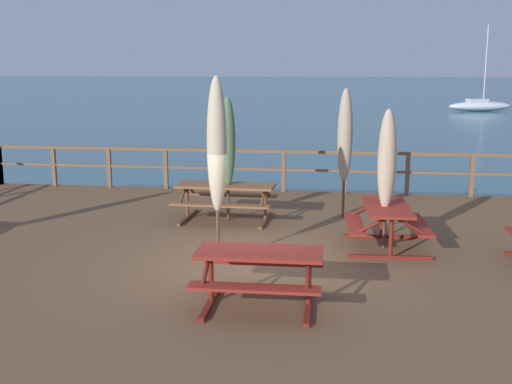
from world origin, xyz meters
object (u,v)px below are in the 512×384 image
object	(u,v)px
patio_umbrella_tall_mid_left	(228,142)
patio_umbrella_tall_front	(217,146)
sailboat_distant	(480,106)
picnic_table_back_left	(387,218)
picnic_table_front_left	(259,266)
patio_umbrella_tall_mid_right	(345,136)
patio_umbrella_short_mid	(387,161)
picnic_table_mid_left	(226,194)

from	to	relation	value
patio_umbrella_tall_mid_left	patio_umbrella_tall_front	bearing A→B (deg)	-82.95
patio_umbrella_tall_mid_left	sailboat_distant	xyz separation A→B (m)	(14.75, 47.82, -1.83)
picnic_table_back_left	picnic_table_front_left	bearing A→B (deg)	-121.33
picnic_table_back_left	patio_umbrella_tall_mid_right	xyz separation A→B (m)	(-0.76, 2.31, 1.19)
patio_umbrella_tall_front	patio_umbrella_tall_mid_left	bearing A→B (deg)	97.05
patio_umbrella_tall_mid_left	sailboat_distant	size ratio (longest dim) A/B	0.34
patio_umbrella_tall_mid_left	patio_umbrella_short_mid	distance (m)	3.55
patio_umbrella_short_mid	patio_umbrella_tall_mid_right	xyz separation A→B (m)	(-0.72, 2.32, 0.18)
picnic_table_mid_left	patio_umbrella_short_mid	xyz separation A→B (m)	(3.16, -1.70, 1.01)
picnic_table_front_left	sailboat_distant	xyz separation A→B (m)	(13.46, 52.57, -0.74)
patio_umbrella_tall_mid_left	sailboat_distant	bearing A→B (deg)	72.86
picnic_table_mid_left	patio_umbrella_tall_front	size ratio (longest dim) A/B	0.68
patio_umbrella_short_mid	patio_umbrella_tall_front	xyz separation A→B (m)	(-2.75, -1.22, 0.36)
picnic_table_back_left	patio_umbrella_tall_front	bearing A→B (deg)	-156.11
patio_umbrella_tall_mid_right	patio_umbrella_tall_front	bearing A→B (deg)	-119.83
picnic_table_back_left	patio_umbrella_tall_mid_right	distance (m)	2.71
patio_umbrella_tall_front	sailboat_distant	distance (m)	52.79
sailboat_distant	picnic_table_front_left	bearing A→B (deg)	-104.36
patio_umbrella_short_mid	sailboat_distant	size ratio (longest dim) A/B	0.32
picnic_table_back_left	patio_umbrella_short_mid	size ratio (longest dim) A/B	0.72
picnic_table_mid_left	patio_umbrella_tall_mid_right	world-z (taller)	patio_umbrella_tall_mid_right
patio_umbrella_tall_front	sailboat_distant	xyz separation A→B (m)	(14.38, 50.75, -2.12)
patio_umbrella_tall_mid_left	patio_umbrella_tall_mid_right	distance (m)	2.47
patio_umbrella_short_mid	sailboat_distant	distance (m)	50.91
patio_umbrella_tall_front	sailboat_distant	size ratio (longest dim) A/B	0.39
picnic_table_mid_left	patio_umbrella_tall_mid_right	distance (m)	2.78
picnic_table_mid_left	sailboat_distant	bearing A→B (deg)	72.81
patio_umbrella_short_mid	patio_umbrella_tall_mid_right	bearing A→B (deg)	107.26
patio_umbrella_tall_mid_right	patio_umbrella_tall_mid_left	bearing A→B (deg)	-165.61
picnic_table_front_left	patio_umbrella_tall_mid_right	distance (m)	5.61
picnic_table_mid_left	patio_umbrella_short_mid	bearing A→B (deg)	-28.22
patio_umbrella_short_mid	picnic_table_mid_left	bearing A→B (deg)	151.78
sailboat_distant	patio_umbrella_tall_mid_left	bearing A→B (deg)	-107.14
picnic_table_front_left	patio_umbrella_tall_mid_right	xyz separation A→B (m)	(1.10, 5.37, 1.19)
picnic_table_back_left	patio_umbrella_tall_mid_left	distance (m)	3.74
picnic_table_front_left	patio_umbrella_tall_mid_left	xyz separation A→B (m)	(-1.29, 4.75, 1.09)
picnic_table_back_left	patio_umbrella_tall_mid_right	bearing A→B (deg)	108.19
patio_umbrella_tall_front	patio_umbrella_short_mid	bearing A→B (deg)	23.91
picnic_table_mid_left	patio_umbrella_tall_mid_right	xyz separation A→B (m)	(2.44, 0.62, 1.18)
picnic_table_mid_left	patio_umbrella_tall_mid_right	size ratio (longest dim) A/B	0.76
patio_umbrella_tall_mid_left	patio_umbrella_tall_mid_right	xyz separation A→B (m)	(2.39, 0.61, 0.10)
patio_umbrella_short_mid	patio_umbrella_tall_mid_right	size ratio (longest dim) A/B	0.90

